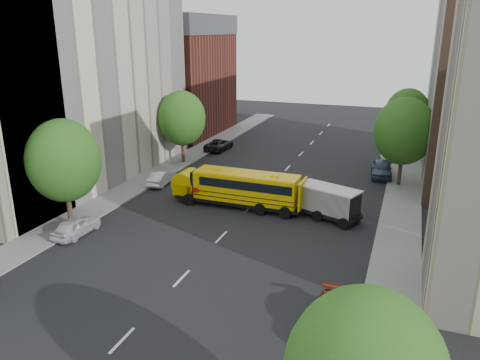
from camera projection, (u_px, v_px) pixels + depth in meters
The scene contains 18 objects.
ground at pixel (232, 226), 34.08m from camera, with size 120.00×120.00×0.00m, color black.
sidewalk_left at pixel (133, 187), 42.32m from camera, with size 3.00×80.00×0.12m, color slate.
sidewalk_right at pixel (400, 222), 34.74m from camera, with size 3.00×80.00×0.12m, color slate.
lane_markings at pixel (271, 185), 43.01m from camera, with size 0.15×64.00×0.01m, color silver.
building_left_cream at pixel (70, 72), 42.29m from camera, with size 10.00×26.00×20.00m, color beige.
building_left_redbrick at pixel (182, 85), 63.00m from camera, with size 10.00×15.00×13.00m, color maroon.
street_tree_1 at pixel (64, 161), 32.61m from camera, with size 5.12×5.12×7.90m.
street_tree_2 at pixel (182, 118), 48.72m from camera, with size 4.99×4.99×7.71m.
street_tree_4 at pixel (404, 131), 41.39m from camera, with size 5.25×5.25×8.10m.
street_tree_5 at pixel (407, 114), 52.21m from camera, with size 4.86×4.86×7.51m.
school_bus at pixel (237, 187), 37.52m from camera, with size 10.49×2.71×2.95m.
safari_truck at pixel (323, 201), 35.38m from camera, with size 6.14×3.91×2.49m.
parked_car_0 at pixel (76, 226), 32.47m from camera, with size 1.58×3.93×1.34m, color silver.
parked_car_1 at pixel (161, 178), 43.13m from camera, with size 1.35×3.86×1.27m, color silver.
parked_car_2 at pixel (219, 145), 55.40m from camera, with size 2.16×4.69×1.30m, color black.
parked_car_3 at pixel (329, 318), 22.16m from camera, with size 1.81×4.46×1.29m, color #953013.
parked_car_4 at pixel (382, 169), 45.36m from camera, with size 1.88×4.68×1.59m, color #33435A.
parked_car_5 at pixel (389, 152), 51.54m from camera, with size 1.54×4.41×1.45m, color gray.
Camera 1 is at (11.44, -29.23, 13.72)m, focal length 35.00 mm.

